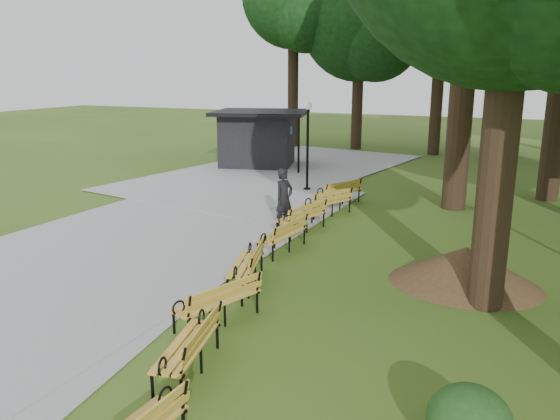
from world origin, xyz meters
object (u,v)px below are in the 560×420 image
at_px(person, 284,198).
at_px(dirt_mound, 465,266).
at_px(bench_6, 327,202).
at_px(bench_2, 217,301).
at_px(bench_7, 338,192).
at_px(bench_3, 245,264).
at_px(bench_5, 301,217).
at_px(bench_1, 187,346).
at_px(bench_4, 282,235).
at_px(lamp_post, 308,128).
at_px(kiosk, 258,138).

xyz_separation_m(person, dirt_mound, (5.46, -2.61, -0.46)).
distance_m(person, bench_6, 2.08).
distance_m(bench_2, bench_6, 8.41).
distance_m(dirt_mound, bench_7, 7.87).
bearing_deg(person, bench_3, -146.02).
xyz_separation_m(bench_5, bench_6, (0.09, 2.08, 0.00)).
xyz_separation_m(bench_2, bench_6, (-0.75, 8.38, 0.00)).
bearing_deg(bench_1, bench_4, 177.62).
bearing_deg(lamp_post, bench_3, -76.59).
height_order(bench_4, bench_5, same).
bearing_deg(bench_4, person, -151.13).
xyz_separation_m(person, bench_2, (1.46, -6.48, -0.45)).
relative_size(kiosk, bench_5, 2.28).
xyz_separation_m(bench_2, bench_3, (-0.44, 2.00, 0.00)).
xyz_separation_m(lamp_post, dirt_mound, (6.76, -7.85, -2.03)).
bearing_deg(bench_7, bench_4, 30.74).
bearing_deg(bench_3, lamp_post, 177.10).
bearing_deg(bench_1, bench_5, 176.87).
distance_m(bench_4, bench_6, 3.99).
bearing_deg(dirt_mound, lamp_post, 130.70).
bearing_deg(kiosk, bench_2, -81.25).
relative_size(kiosk, bench_2, 2.28).
bearing_deg(bench_1, dirt_mound, 135.21).
relative_size(person, kiosk, 0.41).
height_order(bench_5, bench_6, same).
xyz_separation_m(dirt_mound, bench_2, (-4.00, -3.87, 0.01)).
relative_size(bench_1, bench_2, 1.00).
relative_size(dirt_mound, bench_5, 1.45).
bearing_deg(bench_7, bench_2, 32.85).
xyz_separation_m(lamp_post, bench_7, (1.84, -1.71, -2.02)).
bearing_deg(bench_5, person, -90.00).
bearing_deg(lamp_post, person, -76.14).
distance_m(kiosk, bench_6, 10.09).
distance_m(lamp_post, bench_7, 3.22).
distance_m(bench_6, bench_7, 1.64).
bearing_deg(bench_3, bench_7, 167.13).
height_order(dirt_mound, bench_7, bench_7).
relative_size(bench_2, bench_6, 1.00).
height_order(bench_1, bench_7, same).
relative_size(bench_1, bench_3, 1.00).
relative_size(lamp_post, bench_4, 1.82).
bearing_deg(bench_7, bench_5, 28.85).
height_order(person, bench_7, person).
xyz_separation_m(kiosk, lamp_post, (4.34, -4.45, 1.10)).
distance_m(person, bench_2, 6.66).
relative_size(bench_2, bench_4, 1.00).
bearing_deg(bench_4, bench_2, 14.67).
distance_m(lamp_post, bench_2, 12.21).
xyz_separation_m(bench_2, bench_5, (-0.84, 6.29, 0.00)).
bearing_deg(dirt_mound, kiosk, 132.06).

